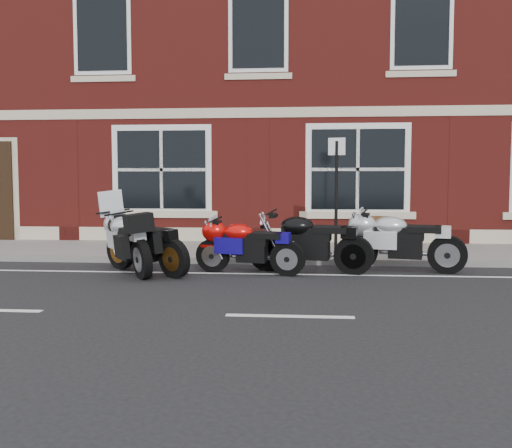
% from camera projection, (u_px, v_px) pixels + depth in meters
% --- Properties ---
extents(ground, '(80.00, 80.00, 0.00)m').
position_uv_depth(ground, '(294.00, 276.00, 10.06)').
color(ground, black).
rests_on(ground, ground).
extents(sidewalk, '(30.00, 3.00, 0.12)m').
position_uv_depth(sidewalk, '(296.00, 252.00, 13.04)').
color(sidewalk, slate).
rests_on(sidewalk, ground).
extents(kerb, '(30.00, 0.16, 0.12)m').
position_uv_depth(kerb, '(295.00, 262.00, 11.47)').
color(kerb, slate).
rests_on(kerb, ground).
extents(pub_building, '(24.00, 12.00, 12.00)m').
position_uv_depth(pub_building, '(300.00, 58.00, 20.04)').
color(pub_building, maroon).
rests_on(pub_building, ground).
extents(moto_touring_silver, '(1.40, 1.97, 1.50)m').
position_uv_depth(moto_touring_silver, '(129.00, 239.00, 10.47)').
color(moto_touring_silver, black).
rests_on(moto_touring_silver, ground).
extents(moto_sport_red, '(2.03, 0.57, 0.92)m').
position_uv_depth(moto_sport_red, '(248.00, 245.00, 10.30)').
color(moto_sport_red, black).
rests_on(moto_sport_red, ground).
extents(moto_sport_black, '(1.89, 1.44, 1.01)m').
position_uv_depth(moto_sport_black, '(146.00, 241.00, 10.39)').
color(moto_sport_black, black).
rests_on(moto_sport_black, ground).
extents(moto_sport_silver, '(2.26, 0.72, 1.03)m').
position_uv_depth(moto_sport_silver, '(400.00, 239.00, 10.60)').
color(moto_sport_silver, black).
rests_on(moto_sport_silver, ground).
extents(moto_naked_black, '(2.29, 0.63, 1.04)m').
position_uv_depth(moto_naked_black, '(308.00, 240.00, 10.43)').
color(moto_naked_black, black).
rests_on(moto_naked_black, ground).
extents(barrel_planter, '(0.67, 0.67, 0.74)m').
position_uv_depth(barrel_planter, '(379.00, 233.00, 13.10)').
color(barrel_planter, '#4B2014').
rests_on(barrel_planter, sidewalk).
extents(parking_sign, '(0.34, 0.11, 2.42)m').
position_uv_depth(parking_sign, '(336.00, 189.00, 11.42)').
color(parking_sign, black).
rests_on(parking_sign, sidewalk).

